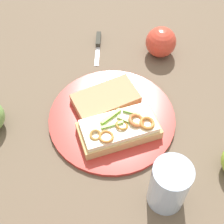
# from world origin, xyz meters

# --- Properties ---
(ground_plane) EXTENTS (2.00, 2.00, 0.00)m
(ground_plane) POSITION_xyz_m (0.00, 0.00, 0.00)
(ground_plane) COLOR brown
(ground_plane) RESTS_ON ground
(plate) EXTENTS (0.30, 0.30, 0.01)m
(plate) POSITION_xyz_m (0.00, 0.00, 0.01)
(plate) COLOR #B13029
(plate) RESTS_ON ground_plane
(sandwich) EXTENTS (0.18, 0.19, 0.05)m
(sandwich) POSITION_xyz_m (-0.04, 0.03, 0.03)
(sandwich) COLOR tan
(sandwich) RESTS_ON plate
(bread_slice_side) EXTENTS (0.15, 0.17, 0.02)m
(bread_slice_side) POSITION_xyz_m (0.04, -0.03, 0.02)
(bread_slice_side) COLOR tan
(bread_slice_side) RESTS_ON plate
(apple_3) EXTENTS (0.12, 0.12, 0.08)m
(apple_3) POSITION_xyz_m (0.00, -0.26, 0.04)
(apple_3) COLOR #C63E2D
(apple_3) RESTS_ON ground_plane
(drinking_glass) EXTENTS (0.07, 0.07, 0.12)m
(drinking_glass) POSITION_xyz_m (-0.19, 0.11, 0.06)
(drinking_glass) COLOR silver
(drinking_glass) RESTS_ON ground_plane
(knife) EXTENTS (0.07, 0.11, 0.02)m
(knife) POSITION_xyz_m (0.16, -0.20, 0.01)
(knife) COLOR silver
(knife) RESTS_ON ground_plane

